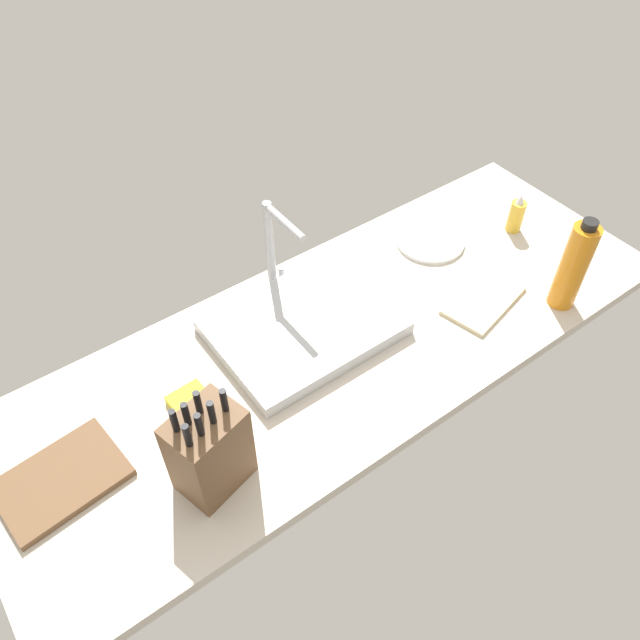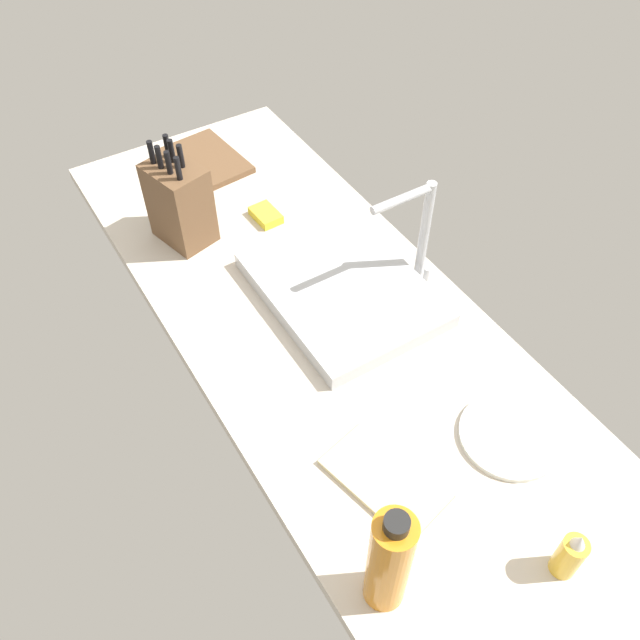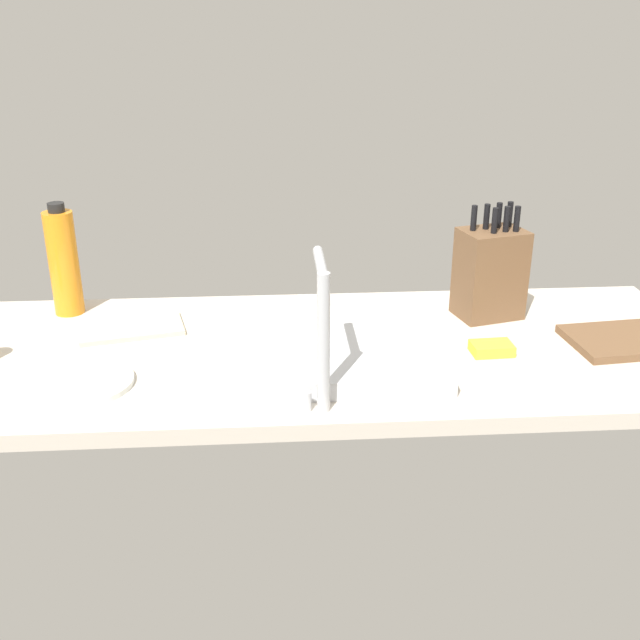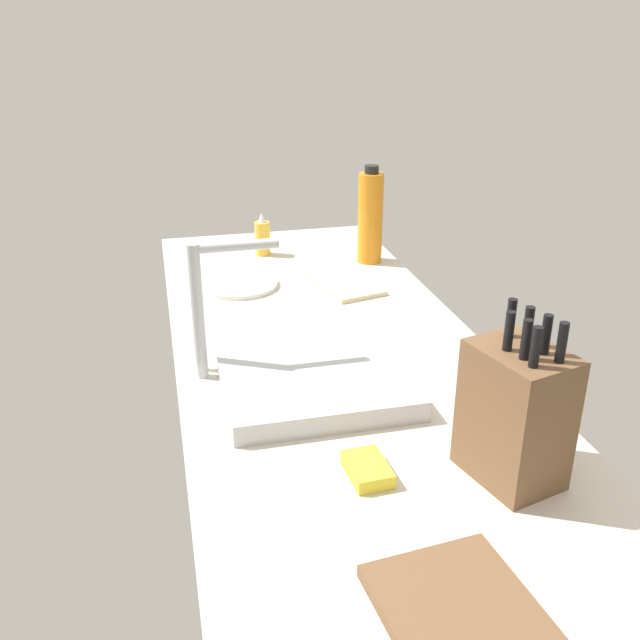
{
  "view_description": "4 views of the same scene",
  "coord_description": "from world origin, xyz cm",
  "px_view_note": "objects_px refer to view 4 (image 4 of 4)",
  "views": [
    {
      "loc": [
        -68.64,
        -84.19,
        127.21
      ],
      "look_at": [
        -4.42,
        3.52,
        10.11
      ],
      "focal_mm": 35.44,
      "sensor_mm": 36.0,
      "label": 1
    },
    {
      "loc": [
        85.06,
        -55.45,
        119.9
      ],
      "look_at": [
        3.04,
        -4.75,
        10.92
      ],
      "focal_mm": 37.0,
      "sensor_mm": 36.0,
      "label": 2
    },
    {
      "loc": [
        6.13,
        153.06,
        75.35
      ],
      "look_at": [
        -4.13,
        2.86,
        11.39
      ],
      "focal_mm": 42.38,
      "sensor_mm": 36.0,
      "label": 3
    },
    {
      "loc": [
        -127.57,
        33.8,
        70.15
      ],
      "look_at": [
        -0.54,
        3.43,
        12.18
      ],
      "focal_mm": 39.08,
      "sensor_mm": 36.0,
      "label": 4
    }
  ],
  "objects_px": {
    "faucet": "(208,297)",
    "cutting_board": "(471,629)",
    "soap_bottle": "(262,237)",
    "water_bottle": "(370,217)",
    "dinner_plate": "(239,284)",
    "dish_sponge": "(367,469)",
    "dish_towel": "(343,283)",
    "knife_block": "(515,413)",
    "sink_basin": "(307,365)"
  },
  "relations": [
    {
      "from": "faucet",
      "to": "cutting_board",
      "type": "bearing_deg",
      "value": -161.98
    },
    {
      "from": "soap_bottle",
      "to": "water_bottle",
      "type": "height_order",
      "value": "water_bottle"
    },
    {
      "from": "faucet",
      "to": "dinner_plate",
      "type": "distance_m",
      "value": 0.52
    },
    {
      "from": "faucet",
      "to": "dish_sponge",
      "type": "distance_m",
      "value": 0.47
    },
    {
      "from": "dish_towel",
      "to": "dish_sponge",
      "type": "relative_size",
      "value": 2.63
    },
    {
      "from": "knife_block",
      "to": "cutting_board",
      "type": "height_order",
      "value": "knife_block"
    },
    {
      "from": "knife_block",
      "to": "dish_towel",
      "type": "distance_m",
      "value": 0.87
    },
    {
      "from": "cutting_board",
      "to": "dish_sponge",
      "type": "height_order",
      "value": "dish_sponge"
    },
    {
      "from": "knife_block",
      "to": "soap_bottle",
      "type": "xyz_separation_m",
      "value": [
        1.16,
        0.2,
        -0.06
      ]
    },
    {
      "from": "dish_sponge",
      "to": "faucet",
      "type": "bearing_deg",
      "value": 27.48
    },
    {
      "from": "cutting_board",
      "to": "soap_bottle",
      "type": "bearing_deg",
      "value": 0.55
    },
    {
      "from": "knife_block",
      "to": "dish_sponge",
      "type": "height_order",
      "value": "knife_block"
    },
    {
      "from": "faucet",
      "to": "dish_sponge",
      "type": "xyz_separation_m",
      "value": [
        -0.39,
        -0.2,
        -0.16
      ]
    },
    {
      "from": "sink_basin",
      "to": "water_bottle",
      "type": "xyz_separation_m",
      "value": [
        0.63,
        -0.33,
        0.11
      ]
    },
    {
      "from": "water_bottle",
      "to": "dish_towel",
      "type": "xyz_separation_m",
      "value": [
        -0.17,
        0.12,
        -0.13
      ]
    },
    {
      "from": "soap_bottle",
      "to": "dinner_plate",
      "type": "distance_m",
      "value": 0.27
    },
    {
      "from": "cutting_board",
      "to": "dish_towel",
      "type": "bearing_deg",
      "value": -7.66
    },
    {
      "from": "dish_sponge",
      "to": "knife_block",
      "type": "bearing_deg",
      "value": -102.53
    },
    {
      "from": "sink_basin",
      "to": "dish_towel",
      "type": "distance_m",
      "value": 0.5
    },
    {
      "from": "water_bottle",
      "to": "dish_towel",
      "type": "height_order",
      "value": "water_bottle"
    },
    {
      "from": "faucet",
      "to": "knife_block",
      "type": "height_order",
      "value": "knife_block"
    },
    {
      "from": "knife_block",
      "to": "water_bottle",
      "type": "bearing_deg",
      "value": -19.64
    },
    {
      "from": "sink_basin",
      "to": "water_bottle",
      "type": "height_order",
      "value": "water_bottle"
    },
    {
      "from": "knife_block",
      "to": "dish_towel",
      "type": "relative_size",
      "value": 1.17
    },
    {
      "from": "cutting_board",
      "to": "water_bottle",
      "type": "height_order",
      "value": "water_bottle"
    },
    {
      "from": "faucet",
      "to": "cutting_board",
      "type": "distance_m",
      "value": 0.76
    },
    {
      "from": "dish_towel",
      "to": "dinner_plate",
      "type": "bearing_deg",
      "value": 78.67
    },
    {
      "from": "dinner_plate",
      "to": "dish_sponge",
      "type": "bearing_deg",
      "value": -174.04
    },
    {
      "from": "sink_basin",
      "to": "dinner_plate",
      "type": "relative_size",
      "value": 2.22
    },
    {
      "from": "faucet",
      "to": "soap_bottle",
      "type": "xyz_separation_m",
      "value": [
        0.73,
        -0.22,
        -0.11
      ]
    },
    {
      "from": "dinner_plate",
      "to": "dish_sponge",
      "type": "relative_size",
      "value": 2.29
    },
    {
      "from": "knife_block",
      "to": "soap_bottle",
      "type": "relative_size",
      "value": 2.18
    },
    {
      "from": "knife_block",
      "to": "dinner_plate",
      "type": "xyz_separation_m",
      "value": [
        0.92,
        0.31,
        -0.11
      ]
    },
    {
      "from": "dish_sponge",
      "to": "water_bottle",
      "type": "bearing_deg",
      "value": -17.28
    },
    {
      "from": "knife_block",
      "to": "soap_bottle",
      "type": "bearing_deg",
      "value": -4.84
    },
    {
      "from": "sink_basin",
      "to": "dish_sponge",
      "type": "xyz_separation_m",
      "value": [
        -0.35,
        -0.02,
        -0.01
      ]
    },
    {
      "from": "dish_towel",
      "to": "dish_sponge",
      "type": "xyz_separation_m",
      "value": [
        -0.81,
        0.18,
        0.01
      ]
    },
    {
      "from": "water_bottle",
      "to": "dish_sponge",
      "type": "height_order",
      "value": "water_bottle"
    },
    {
      "from": "faucet",
      "to": "dish_towel",
      "type": "xyz_separation_m",
      "value": [
        0.42,
        -0.38,
        -0.16
      ]
    },
    {
      "from": "sink_basin",
      "to": "faucet",
      "type": "height_order",
      "value": "faucet"
    },
    {
      "from": "cutting_board",
      "to": "sink_basin",
      "type": "bearing_deg",
      "value": 4.11
    },
    {
      "from": "sink_basin",
      "to": "dinner_plate",
      "type": "xyz_separation_m",
      "value": [
        0.52,
        0.07,
        -0.01
      ]
    },
    {
      "from": "dinner_plate",
      "to": "dish_sponge",
      "type": "height_order",
      "value": "dish_sponge"
    },
    {
      "from": "soap_bottle",
      "to": "dinner_plate",
      "type": "xyz_separation_m",
      "value": [
        -0.25,
        0.11,
        -0.05
      ]
    },
    {
      "from": "knife_block",
      "to": "dinner_plate",
      "type": "height_order",
      "value": "knife_block"
    },
    {
      "from": "soap_bottle",
      "to": "dish_sponge",
      "type": "distance_m",
      "value": 1.12
    },
    {
      "from": "sink_basin",
      "to": "dish_towel",
      "type": "xyz_separation_m",
      "value": [
        0.46,
        -0.2,
        -0.01
      ]
    },
    {
      "from": "soap_bottle",
      "to": "dish_towel",
      "type": "bearing_deg",
      "value": -151.22
    },
    {
      "from": "cutting_board",
      "to": "knife_block",
      "type": "bearing_deg",
      "value": -34.48
    },
    {
      "from": "dish_sponge",
      "to": "sink_basin",
      "type": "bearing_deg",
      "value": 3.22
    }
  ]
}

